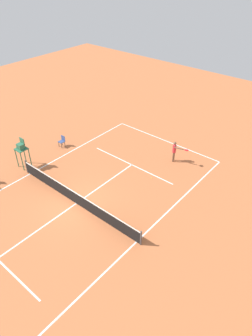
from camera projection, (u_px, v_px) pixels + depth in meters
ground_plane at (76, 203)px, 20.14m from camera, size 60.00×60.00×0.00m
court_lines at (76, 203)px, 20.14m from camera, size 10.26×21.22×0.01m
tennis_net at (76, 198)px, 19.85m from camera, size 10.86×0.10×1.07m
player_serving at (175, 150)px, 23.54m from camera, size 1.33×0.47×1.75m
tennis_ball at (151, 178)px, 22.32m from camera, size 0.07×0.07×0.07m
umpire_chair at (21, 149)px, 22.66m from camera, size 0.80×0.80×2.41m
courtside_chair_mid at (62, 141)px, 25.68m from camera, size 0.44×0.46×0.95m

